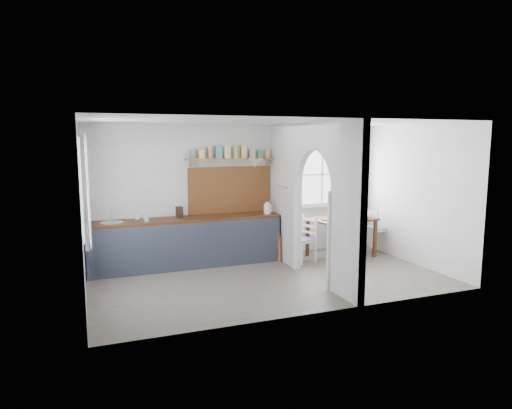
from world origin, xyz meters
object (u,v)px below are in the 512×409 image
object	(u,v)px
chair_left	(302,239)
vase	(336,212)
chair_right	(377,228)
kettle	(267,208)
dining_table	(341,237)

from	to	relation	value
chair_left	vase	bearing A→B (deg)	90.11
chair_left	vase	size ratio (longest dim) A/B	5.21
chair_right	kettle	distance (m)	2.44
chair_left	kettle	bearing A→B (deg)	-143.60
chair_left	chair_right	bearing A→B (deg)	79.10
dining_table	kettle	distance (m)	1.62
dining_table	vase	world-z (taller)	vase
chair_left	vase	world-z (taller)	vase
dining_table	vase	xyz separation A→B (m)	(-0.02, 0.18, 0.47)
kettle	dining_table	bearing A→B (deg)	-13.59
chair_right	vase	bearing A→B (deg)	79.10
kettle	vase	size ratio (longest dim) A/B	1.32
chair_left	kettle	world-z (taller)	kettle
dining_table	chair_right	distance (m)	0.93
chair_right	kettle	size ratio (longest dim) A/B	4.52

